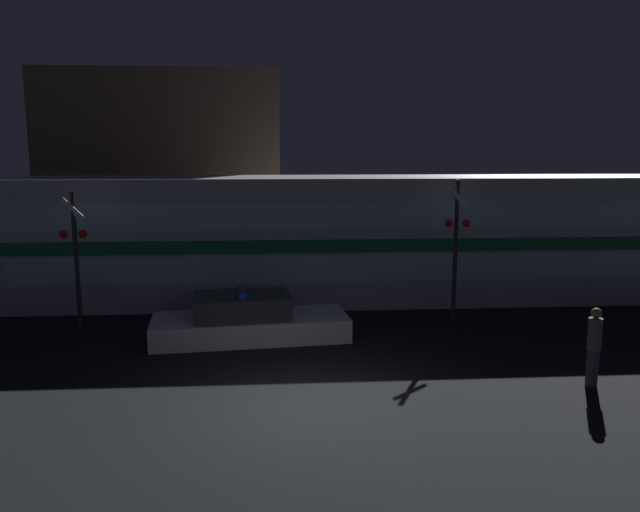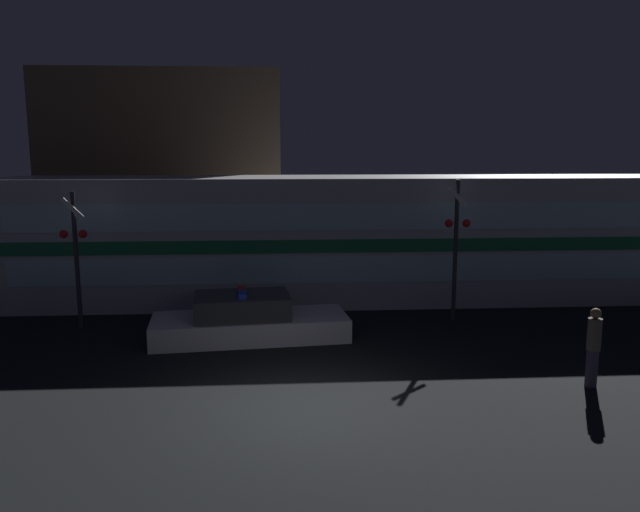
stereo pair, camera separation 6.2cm
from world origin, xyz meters
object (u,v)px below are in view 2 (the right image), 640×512
object	(u,v)px
train	(376,238)
pedestrian	(593,347)
police_car	(248,321)
crossing_signal_near	(456,242)

from	to	relation	value
train	pedestrian	size ratio (longest dim) A/B	13.94
train	police_car	distance (m)	5.90
crossing_signal_near	pedestrian	bearing A→B (deg)	-74.64
train	pedestrian	xyz separation A→B (m)	(3.27, -7.91, -1.13)
police_car	crossing_signal_near	world-z (taller)	crossing_signal_near
crossing_signal_near	police_car	bearing A→B (deg)	-166.58
train	police_car	bearing A→B (deg)	-133.85
police_car	pedestrian	bearing A→B (deg)	-33.65
train	police_car	world-z (taller)	train
police_car	crossing_signal_near	distance (m)	6.22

